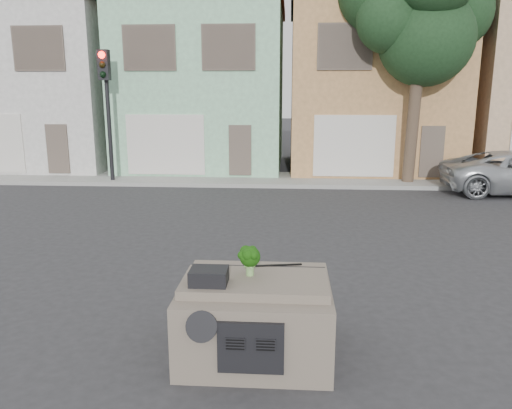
# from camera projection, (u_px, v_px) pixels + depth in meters

# --- Properties ---
(ground_plane) EXTENTS (120.00, 120.00, 0.00)m
(ground_plane) POSITION_uv_depth(u_px,v_px,m) (266.00, 274.00, 9.87)
(ground_plane) COLOR #303033
(ground_plane) RESTS_ON ground
(sidewalk) EXTENTS (40.00, 3.00, 0.15)m
(sidewalk) POSITION_uv_depth(u_px,v_px,m) (278.00, 180.00, 20.07)
(sidewalk) COLOR gray
(sidewalk) RESTS_ON ground
(townhouse_white) EXTENTS (7.20, 8.20, 7.55)m
(townhouse_white) POSITION_uv_depth(u_px,v_px,m) (52.00, 87.00, 23.87)
(townhouse_white) COLOR silver
(townhouse_white) RESTS_ON ground
(townhouse_mint) EXTENTS (7.20, 8.20, 7.55)m
(townhouse_mint) POSITION_uv_depth(u_px,v_px,m) (207.00, 86.00, 23.38)
(townhouse_mint) COLOR #91CBA1
(townhouse_mint) RESTS_ON ground
(townhouse_tan) EXTENTS (7.20, 8.20, 7.55)m
(townhouse_tan) POSITION_uv_depth(u_px,v_px,m) (368.00, 86.00, 22.89)
(townhouse_tan) COLOR tan
(townhouse_tan) RESTS_ON ground
(traffic_signal) EXTENTS (0.40, 0.40, 5.10)m
(traffic_signal) POSITION_uv_depth(u_px,v_px,m) (108.00, 118.00, 18.98)
(traffic_signal) COLOR black
(traffic_signal) RESTS_ON ground
(tree_near) EXTENTS (4.40, 4.00, 8.50)m
(tree_near) POSITION_uv_depth(u_px,v_px,m) (416.00, 72.00, 18.15)
(tree_near) COLOR #1A371B
(tree_near) RESTS_ON ground
(car_dashboard) EXTENTS (2.00, 1.80, 1.12)m
(car_dashboard) POSITION_uv_depth(u_px,v_px,m) (256.00, 314.00, 6.83)
(car_dashboard) COLOR #6D6255
(car_dashboard) RESTS_ON ground
(instrument_hump) EXTENTS (0.48, 0.38, 0.20)m
(instrument_hump) POSITION_uv_depth(u_px,v_px,m) (209.00, 276.00, 6.38)
(instrument_hump) COLOR black
(instrument_hump) RESTS_ON car_dashboard
(wiper_arm) EXTENTS (0.69, 0.15, 0.02)m
(wiper_arm) POSITION_uv_depth(u_px,v_px,m) (277.00, 265.00, 7.06)
(wiper_arm) COLOR black
(wiper_arm) RESTS_ON car_dashboard
(broccoli) EXTENTS (0.44, 0.44, 0.41)m
(broccoli) POSITION_uv_depth(u_px,v_px,m) (250.00, 261.00, 6.65)
(broccoli) COLOR #113708
(broccoli) RESTS_ON car_dashboard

